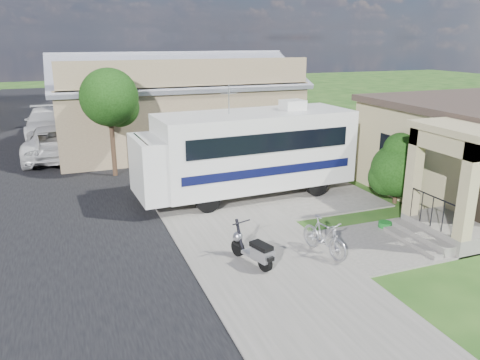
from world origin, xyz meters
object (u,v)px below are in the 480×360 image
object	(u,v)px
shrub	(398,167)
pickup_truck	(54,141)
motorhome	(247,150)
scooter	(254,250)
garden_hose	(385,226)
bicycle	(324,239)
van	(45,122)

from	to	relation	value
shrub	pickup_truck	bearing A→B (deg)	135.05
motorhome	scooter	bearing A→B (deg)	-112.93
motorhome	garden_hose	world-z (taller)	motorhome
bicycle	van	world-z (taller)	van
shrub	van	size ratio (longest dim) A/B	0.47
van	bicycle	bearing A→B (deg)	-69.75
scooter	garden_hose	xyz separation A→B (m)	(4.82, 0.89, -0.38)
motorhome	bicycle	distance (m)	5.62
van	garden_hose	bearing A→B (deg)	-62.00
scooter	garden_hose	size ratio (longest dim) A/B	3.81
scooter	shrub	bearing A→B (deg)	5.46
scooter	garden_hose	bearing A→B (deg)	-6.61
shrub	scooter	bearing A→B (deg)	-157.43
van	garden_hose	size ratio (longest dim) A/B	13.19
motorhome	pickup_truck	size ratio (longest dim) A/B	1.38
bicycle	pickup_truck	distance (m)	15.88
bicycle	garden_hose	world-z (taller)	bicycle
shrub	garden_hose	distance (m)	2.94
shrub	van	bearing A→B (deg)	124.02
scooter	van	world-z (taller)	van
pickup_truck	garden_hose	world-z (taller)	pickup_truck
pickup_truck	van	xyz separation A→B (m)	(-0.50, 6.29, -0.03)
motorhome	shrub	world-z (taller)	motorhome
shrub	bicycle	xyz separation A→B (m)	(-4.69, -2.89, -0.80)
motorhome	van	size ratio (longest dim) A/B	1.49
motorhome	bicycle	bearing A→B (deg)	-92.38
motorhome	van	xyz separation A→B (m)	(-7.24, 15.16, -0.98)
pickup_truck	van	world-z (taller)	pickup_truck
motorhome	garden_hose	xyz separation A→B (m)	(2.86, -4.48, -1.68)
scooter	garden_hose	world-z (taller)	scooter
shrub	scooter	distance (m)	7.30
shrub	bicycle	distance (m)	5.57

